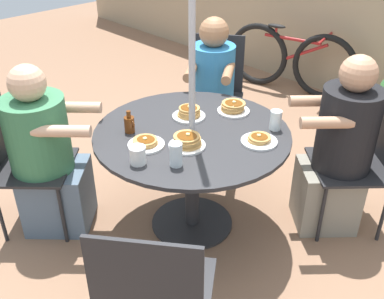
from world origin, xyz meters
name	(u,v)px	position (x,y,z in m)	size (l,w,h in m)	color
ground_plane	(192,223)	(0.00, 0.00, 0.00)	(12.00, 12.00, 0.00)	#8C664C
patio_table	(192,150)	(0.00, 0.00, 0.58)	(1.19, 1.19, 0.71)	#28282B
umbrella_pole	(192,67)	(0.00, 0.00, 1.12)	(0.04, 0.04, 2.25)	#ADADB2
patio_chair_north	(367,154)	(0.75, 0.81, 0.53)	(0.65, 0.65, 0.95)	#232326
diner_north	(338,154)	(0.62, 0.67, 0.54)	(0.58, 0.58, 1.18)	gray
patio_chair_east	(215,88)	(-0.64, 0.90, 0.53)	(0.64, 0.64, 0.95)	#232326
diner_east	(212,97)	(-0.54, 0.75, 0.53)	(0.55, 0.59, 1.16)	#3D3D42
patio_chair_south	(16,155)	(-0.78, -0.77, 0.53)	(0.65, 0.65, 0.95)	#232326
diner_south	(47,159)	(-0.65, -0.64, 0.51)	(0.63, 0.63, 1.13)	slate
patio_chair_west	(154,296)	(0.67, -0.88, 0.53)	(0.65, 0.65, 0.95)	#232326
pancake_plate_a	(233,108)	(-0.01, 0.38, 0.74)	(0.21, 0.21, 0.08)	white
pancake_plate_b	(146,143)	(-0.06, -0.31, 0.73)	(0.21, 0.21, 0.05)	white
pancake_plate_c	(187,142)	(0.11, -0.14, 0.75)	(0.21, 0.21, 0.08)	white
pancake_plate_d	(259,140)	(0.37, 0.18, 0.73)	(0.21, 0.21, 0.05)	white
pancake_plate_e	(189,113)	(-0.15, 0.12, 0.74)	(0.21, 0.21, 0.08)	white
syrup_bottle	(129,124)	(-0.26, -0.27, 0.77)	(0.08, 0.06, 0.14)	#602D0F
coffee_cup	(138,155)	(0.05, -0.45, 0.76)	(0.09, 0.09, 0.10)	white
drinking_glass_a	(276,120)	(0.33, 0.38, 0.77)	(0.07, 0.07, 0.12)	silver
drinking_glass_b	(176,154)	(0.21, -0.32, 0.78)	(0.07, 0.07, 0.13)	silver
bicycle	(290,60)	(-0.88, 2.34, 0.35)	(1.42, 0.50, 0.71)	black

